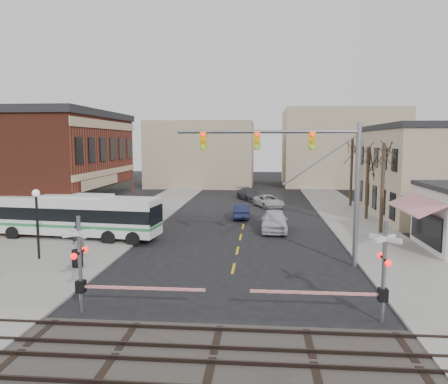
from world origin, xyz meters
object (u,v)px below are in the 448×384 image
Objects in this scene: car_b at (242,211)px; pedestrian_far at (78,232)px; street_lamp at (37,209)px; car_a at (274,221)px; car_c at (268,201)px; car_d at (249,194)px; rr_crossing_west at (90,266)px; trash_bin at (77,258)px; traffic_signal_mast at (307,164)px; rr_crossing_east at (372,273)px; transit_bus at (78,215)px; pedestrian_near at (81,243)px.

pedestrian_far reaches higher than car_b.
car_a is at bearing 34.86° from street_lamp.
street_lamp reaches higher than car_c.
car_d is (0.32, 12.65, 0.03)m from car_b.
rr_crossing_west is 12.44m from pedestrian_far.
car_d is at bearing 81.32° from rr_crossing_west.
traffic_signal_mast is at bearing 8.10° from trash_bin.
rr_crossing_east is at bearing -104.62° from car_d.
traffic_signal_mast is 28.31m from car_d.
transit_bus is at bearing -141.41° from car_d.
car_a reaches higher than trash_bin.
pedestrian_far is (-2.21, 5.20, 0.32)m from trash_bin.
car_a is at bearing 15.72° from transit_bus.
street_lamp is 4.35× the size of trash_bin.
rr_crossing_west is at bearing -130.86° from pedestrian_near.
car_d is at bearing 99.23° from rr_crossing_east.
pedestrian_near is 1.05× the size of pedestrian_far.
pedestrian_far is at bearing 146.09° from rr_crossing_east.
pedestrian_far is (-13.24, -5.90, 0.06)m from car_a.
traffic_signal_mast is (15.51, -5.37, 4.02)m from transit_bus.
car_a is at bearing -28.90° from pedestrian_near.
car_a is (14.05, 3.95, -0.88)m from transit_bus.
car_b is (-4.24, 14.93, -5.08)m from traffic_signal_mast.
car_d is 3.04× the size of pedestrian_far.
traffic_signal_mast is 2.11× the size of car_d.
car_c is 22.61m from pedestrian_far.
rr_crossing_east is at bearing -104.39° from car_c.
street_lamp is 1.02× the size of car_b.
car_c is at bearing 75.68° from rr_crossing_west.
traffic_signal_mast reaches higher than rr_crossing_east.
car_a is 12.63m from car_c.
car_c is at bearing 50.27° from transit_bus.
car_c is at bearing -92.64° from car_d.
car_a is at bearing 45.19° from trash_bin.
rr_crossing_east is 17.01m from pedestrian_near.
car_b is at bearing 1.46° from pedestrian_far.
pedestrian_far reaches higher than car_d.
rr_crossing_west reaches higher than car_c.
street_lamp is 26.33m from car_c.
traffic_signal_mast reaches higher than street_lamp.
rr_crossing_east is 3.56× the size of pedestrian_far.
car_b is at bearing 40.30° from transit_bus.
trash_bin is (-12.49, -1.78, -5.15)m from traffic_signal_mast.
car_b reaches higher than car_c.
trash_bin is 30.58m from car_d.
street_lamp is at bearing 155.07° from trash_bin.
pedestrian_far is at bearing -154.76° from car_a.
rr_crossing_east is at bearing -80.17° from pedestrian_far.
car_c is at bearing 65.60° from trash_bin.
transit_bus is at bearing -150.95° from car_c.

